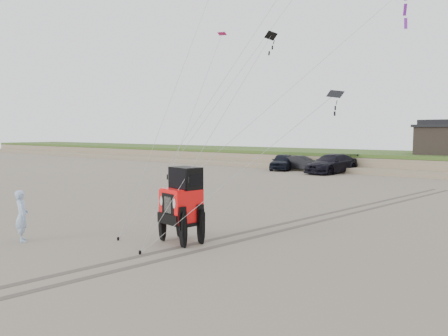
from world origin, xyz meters
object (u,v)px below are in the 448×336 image
at_px(man, 22,216).
at_px(jeep, 181,213).
at_px(truck_b, 301,163).
at_px(truck_a, 283,162).
at_px(truck_c, 332,164).

bearing_deg(man, jeep, -121.21).
xyz_separation_m(truck_b, man, (6.13, -31.56, 0.17)).
relative_size(truck_a, truck_c, 0.79).
relative_size(truck_c, man, 3.42).
relative_size(truck_b, jeep, 0.79).
relative_size(truck_b, man, 2.47).
xyz_separation_m(truck_a, truck_b, (1.91, 0.36, -0.10)).
height_order(truck_a, truck_b, truck_a).
xyz_separation_m(truck_b, jeep, (10.66, -28.16, 0.32)).
height_order(truck_b, truck_c, truck_c).
xyz_separation_m(truck_a, jeep, (12.58, -27.80, 0.22)).
height_order(truck_a, man, man).
bearing_deg(jeep, truck_c, 114.20).
distance_m(truck_b, truck_c, 3.68).
xyz_separation_m(truck_a, man, (8.04, -31.20, 0.07)).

